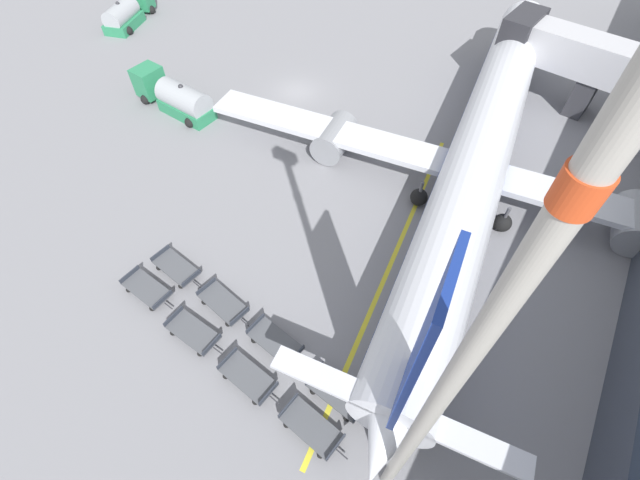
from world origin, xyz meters
TOP-DOWN VIEW (x-y plane):
  - ground_plane at (0.00, 0.00)m, footprint 500.00×500.00m
  - jet_bridge at (25.10, 10.73)m, footprint 17.64×6.40m
  - airplane at (18.24, -3.32)m, footprint 42.21×46.27m
  - fuel_tanker_primary at (-24.12, 1.27)m, footprint 4.99×7.91m
  - fuel_tanker_secondary at (-7.36, -8.13)m, footprint 8.34×3.51m
  - baggage_dolly_row_near_col_a at (4.74, -23.45)m, footprint 3.93×1.78m
  - baggage_dolly_row_near_col_b at (9.18, -24.09)m, footprint 3.92×1.73m
  - baggage_dolly_row_near_col_c at (13.51, -24.48)m, footprint 3.95×1.85m
  - baggage_dolly_row_near_col_d at (17.81, -24.79)m, footprint 3.95×1.89m
  - baggage_dolly_row_mid_a_col_a at (5.13, -21.28)m, footprint 3.95×1.88m
  - baggage_dolly_row_mid_a_col_b at (9.39, -21.68)m, footprint 3.96×1.98m
  - baggage_dolly_row_mid_a_col_c at (13.53, -22.01)m, footprint 3.95×1.89m
  - baggage_dolly_row_mid_a_col_d at (18.02, -22.63)m, footprint 3.95×1.86m
  - apron_light_mast at (22.04, -24.78)m, footprint 2.00×0.70m
  - stand_guidance_stripe at (16.56, -13.18)m, footprint 4.10×26.99m

SIDE VIEW (x-z plane):
  - ground_plane at x=0.00m, z-range 0.00..0.00m
  - stand_guidance_stripe at x=16.56m, z-range 0.00..0.01m
  - baggage_dolly_row_near_col_a at x=4.74m, z-range 0.02..0.94m
  - baggage_dolly_row_near_col_b at x=9.18m, z-range 0.02..0.94m
  - baggage_dolly_row_near_col_c at x=13.51m, z-range 0.02..0.94m
  - baggage_dolly_row_near_col_d at x=17.81m, z-range 0.02..0.94m
  - baggage_dolly_row_mid_a_col_a at x=5.13m, z-range 0.02..0.94m
  - baggage_dolly_row_mid_a_col_b at x=9.39m, z-range 0.02..0.94m
  - baggage_dolly_row_mid_a_col_c at x=13.53m, z-range 0.02..0.94m
  - baggage_dolly_row_mid_a_col_d at x=18.02m, z-range 0.02..0.94m
  - fuel_tanker_primary at x=-24.12m, z-range -0.19..2.64m
  - fuel_tanker_secondary at x=-7.36m, z-range -0.19..2.80m
  - airplane at x=18.24m, z-range -4.06..10.10m
  - jet_bridge at x=25.10m, z-range 0.67..7.30m
  - apron_light_mast at x=22.04m, z-range 1.82..26.63m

